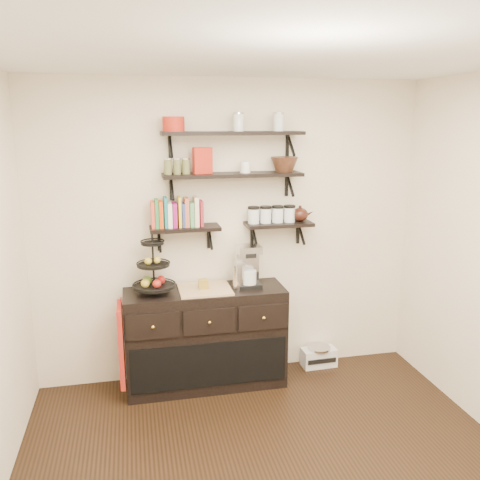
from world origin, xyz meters
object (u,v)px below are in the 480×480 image
object	(u,v)px
sideboard	(206,338)
radio	(319,356)
coffee_maker	(248,267)
fruit_stand	(154,273)

from	to	relation	value
sideboard	radio	xyz separation A→B (m)	(1.13, 0.12, -0.36)
coffee_maker	radio	xyz separation A→B (m)	(0.74, 0.09, -0.98)
sideboard	coffee_maker	world-z (taller)	coffee_maker
fruit_stand	radio	distance (m)	1.84
sideboard	fruit_stand	size ratio (longest dim) A/B	2.67
sideboard	radio	distance (m)	1.19
fruit_stand	radio	bearing A→B (deg)	4.17
radio	sideboard	bearing A→B (deg)	-176.25
fruit_stand	coffee_maker	bearing A→B (deg)	1.53
coffee_maker	radio	size ratio (longest dim) A/B	1.12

